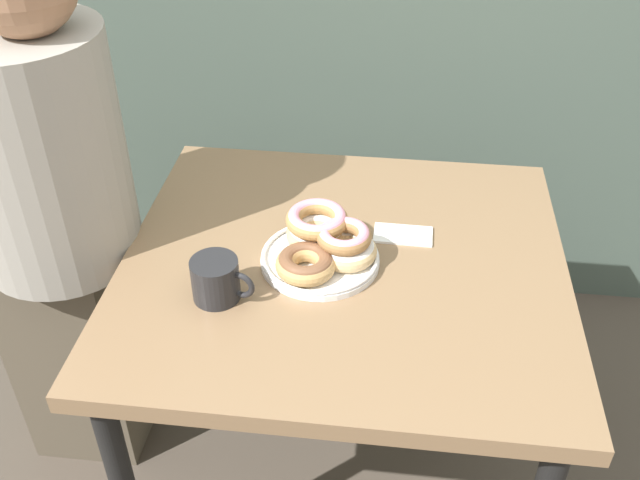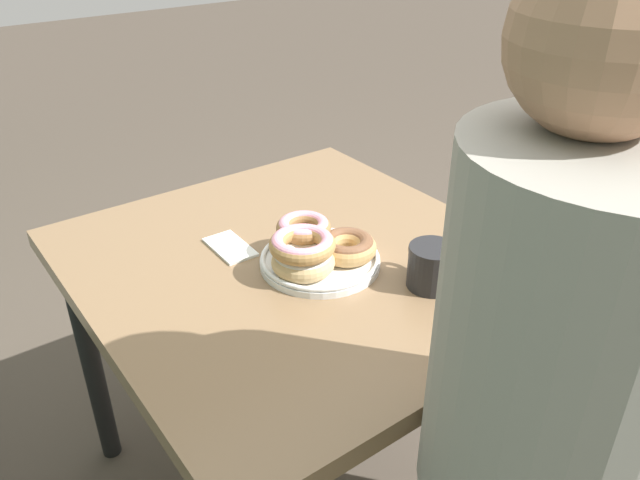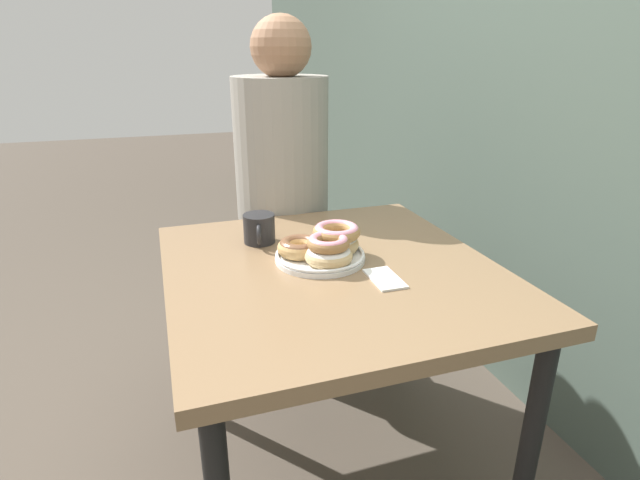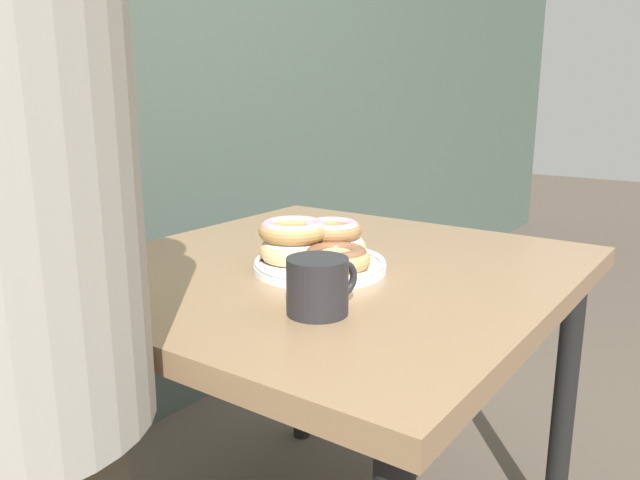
# 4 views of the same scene
# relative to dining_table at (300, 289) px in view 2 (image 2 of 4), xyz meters

# --- Properties ---
(ground_plane) EXTENTS (14.00, 14.00, 0.00)m
(ground_plane) POSITION_rel_dining_table_xyz_m (0.00, -0.30, -0.63)
(ground_plane) COLOR #4C4238
(dining_table) EXTENTS (0.94, 0.87, 0.71)m
(dining_table) POSITION_rel_dining_table_xyz_m (0.00, 0.00, 0.00)
(dining_table) COLOR #846647
(dining_table) RESTS_ON ground_plane
(donut_plate) EXTENTS (0.26, 0.26, 0.09)m
(donut_plate) POSITION_rel_dining_table_xyz_m (-0.04, -0.01, 0.12)
(donut_plate) COLOR white
(donut_plate) RESTS_ON dining_table
(coffee_mug) EXTENTS (0.13, 0.09, 0.09)m
(coffee_mug) POSITION_rel_dining_table_xyz_m (-0.24, -0.15, 0.12)
(coffee_mug) COLOR #232326
(coffee_mug) RESTS_ON dining_table
(person_figure) EXTENTS (0.36, 0.35, 1.37)m
(person_figure) POSITION_rel_dining_table_xyz_m (-0.65, 0.03, 0.11)
(person_figure) COLOR brown
(person_figure) RESTS_ON ground_plane
(napkin) EXTENTS (0.13, 0.07, 0.01)m
(napkin) POSITION_rel_dining_table_xyz_m (0.12, 0.10, 0.08)
(napkin) COLOR white
(napkin) RESTS_ON dining_table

